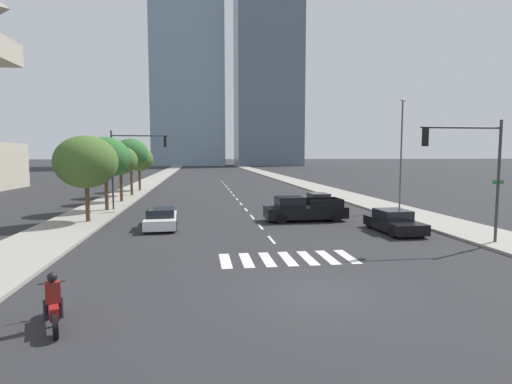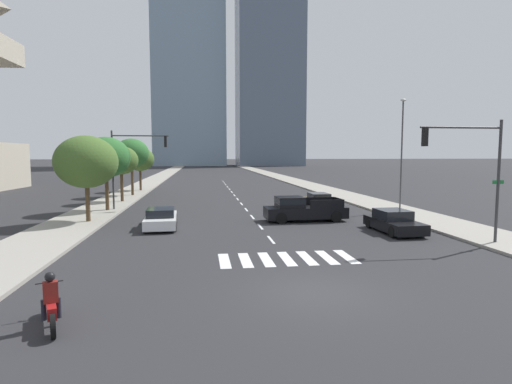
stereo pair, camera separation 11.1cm
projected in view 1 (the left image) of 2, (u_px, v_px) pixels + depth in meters
ground_plane at (317, 293)px, 13.34m from camera, size 800.00×800.00×0.00m
sidewalk_east at (344, 195)px, 44.53m from camera, size 4.00×260.00×0.15m
sidewalk_west at (119, 199)px, 41.31m from camera, size 4.00×260.00×0.15m
crosswalk_near at (288, 259)px, 17.74m from camera, size 5.85×2.47×0.01m
lane_divider_center at (234, 195)px, 45.36m from camera, size 0.14×50.00×0.01m
motorcycle_lead at (53, 305)px, 10.68m from camera, size 1.06×2.12×1.49m
pickup_truck at (302, 209)px, 27.73m from camera, size 5.57×2.07×1.67m
sedan_black_0 at (394, 222)px, 23.80m from camera, size 2.02×4.41×1.30m
sedan_gold_1 at (319, 201)px, 34.62m from camera, size 1.82×4.60×1.24m
sedan_white_2 at (161, 219)px, 25.21m from camera, size 2.05×4.63×1.22m
traffic_signal_near at (471, 159)px, 19.91m from camera, size 4.51×0.28×6.05m
traffic_signal_far at (133, 156)px, 32.57m from camera, size 4.71×0.28×6.25m
street_lamp_east at (401, 147)px, 32.32m from camera, size 0.50×0.24×8.71m
street_tree_nearest at (86, 162)px, 26.41m from camera, size 4.00×4.00×5.58m
street_tree_second at (105, 157)px, 31.87m from camera, size 3.74×3.74×5.73m
street_tree_third at (120, 160)px, 37.95m from camera, size 3.12×3.12×5.15m
street_tree_fourth at (131, 153)px, 43.73m from camera, size 3.63×3.63×6.07m
street_tree_fifth at (139, 159)px, 49.71m from camera, size 3.40×3.40×5.24m
office_tower_left_skyline at (187, 20)px, 163.48m from camera, size 28.63×20.13×117.41m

